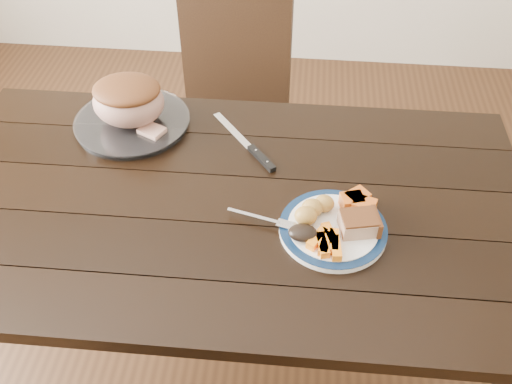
# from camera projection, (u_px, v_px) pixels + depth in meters

# --- Properties ---
(ground) EXTENTS (4.00, 4.00, 0.00)m
(ground) POSITION_uv_depth(u_px,v_px,m) (234.00, 349.00, 2.02)
(ground) COLOR #472B16
(ground) RESTS_ON ground
(dining_table) EXTENTS (1.61, 0.91, 0.75)m
(dining_table) POSITION_uv_depth(u_px,v_px,m) (228.00, 222.00, 1.57)
(dining_table) COLOR black
(dining_table) RESTS_ON ground
(chair_far) EXTENTS (0.46, 0.47, 0.93)m
(chair_far) POSITION_uv_depth(u_px,v_px,m) (231.00, 105.00, 2.19)
(chair_far) COLOR black
(chair_far) RESTS_ON ground
(dinner_plate) EXTENTS (0.27, 0.27, 0.02)m
(dinner_plate) POSITION_uv_depth(u_px,v_px,m) (333.00, 229.00, 1.41)
(dinner_plate) COLOR white
(dinner_plate) RESTS_ON dining_table
(plate_rim) EXTENTS (0.27, 0.27, 0.02)m
(plate_rim) POSITION_uv_depth(u_px,v_px,m) (333.00, 227.00, 1.41)
(plate_rim) COLOR #0C1F3D
(plate_rim) RESTS_ON dinner_plate
(serving_platter) EXTENTS (0.34, 0.34, 0.02)m
(serving_platter) POSITION_uv_depth(u_px,v_px,m) (133.00, 123.00, 1.73)
(serving_platter) COLOR white
(serving_platter) RESTS_ON dining_table
(pork_slice) EXTENTS (0.10, 0.09, 0.04)m
(pork_slice) POSITION_uv_depth(u_px,v_px,m) (359.00, 224.00, 1.38)
(pork_slice) COLOR tan
(pork_slice) RESTS_ON dinner_plate
(roasted_potatoes) EXTENTS (0.10, 0.10, 0.05)m
(roasted_potatoes) POSITION_uv_depth(u_px,v_px,m) (313.00, 210.00, 1.41)
(roasted_potatoes) COLOR gold
(roasted_potatoes) RESTS_ON dinner_plate
(carrot_batons) EXTENTS (0.09, 0.11, 0.02)m
(carrot_batons) POSITION_uv_depth(u_px,v_px,m) (327.00, 242.00, 1.35)
(carrot_batons) COLOR orange
(carrot_batons) RESTS_ON dinner_plate
(pumpkin_wedges) EXTENTS (0.10, 0.09, 0.04)m
(pumpkin_wedges) POSITION_uv_depth(u_px,v_px,m) (357.00, 203.00, 1.43)
(pumpkin_wedges) COLOR orange
(pumpkin_wedges) RESTS_ON dinner_plate
(dark_mushroom) EXTENTS (0.07, 0.05, 0.03)m
(dark_mushroom) POSITION_uv_depth(u_px,v_px,m) (303.00, 233.00, 1.36)
(dark_mushroom) COLOR black
(dark_mushroom) RESTS_ON dinner_plate
(fork) EXTENTS (0.18, 0.06, 0.00)m
(fork) POSITION_uv_depth(u_px,v_px,m) (266.00, 220.00, 1.42)
(fork) COLOR silver
(fork) RESTS_ON dinner_plate
(roast_joint) EXTENTS (0.21, 0.18, 0.14)m
(roast_joint) POSITION_uv_depth(u_px,v_px,m) (129.00, 102.00, 1.67)
(roast_joint) COLOR tan
(roast_joint) RESTS_ON serving_platter
(cut_slice) EXTENTS (0.09, 0.08, 0.02)m
(cut_slice) POSITION_uv_depth(u_px,v_px,m) (152.00, 131.00, 1.67)
(cut_slice) COLOR tan
(cut_slice) RESTS_ON serving_platter
(carving_knife) EXTENTS (0.21, 0.27, 0.01)m
(carving_knife) POSITION_uv_depth(u_px,v_px,m) (254.00, 151.00, 1.63)
(carving_knife) COLOR silver
(carving_knife) RESTS_ON dining_table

